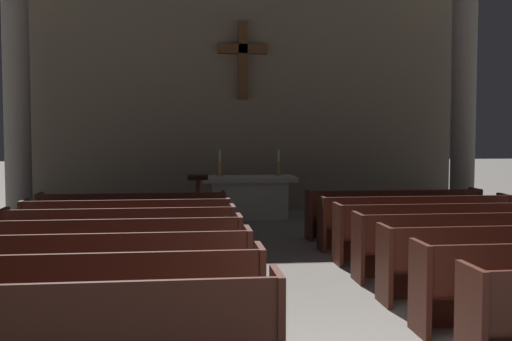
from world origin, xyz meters
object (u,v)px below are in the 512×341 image
(candlestick_left, at_px, (220,168))
(pew_left_row_6, at_px, (127,227))
(pew_right_row_4, at_px, (474,245))
(pew_right_row_6, at_px, (415,222))
(candlestick_right, at_px, (279,168))
(pew_right_row_5, at_px, (441,232))
(pew_left_row_1, at_px, (63,338))
(column_right_third, at_px, (464,82))
(lectern, at_px, (198,202))
(pew_left_row_3, at_px, (101,272))
(pew_left_row_4, at_px, (112,253))
(pew_left_row_7, at_px, (133,218))
(pew_left_row_5, at_px, (121,238))
(pew_left_row_2, at_px, (86,299))
(pew_right_row_7, at_px, (394,214))
(altar, at_px, (249,196))
(column_left_third, at_px, (16,78))

(candlestick_left, bearing_deg, pew_left_row_6, -113.24)
(candlestick_left, bearing_deg, pew_right_row_4, -63.49)
(pew_right_row_6, xyz_separation_m, candlestick_right, (-1.78, 4.15, 0.73))
(pew_right_row_5, xyz_separation_m, candlestick_left, (-3.18, 5.26, 0.73))
(pew_left_row_1, relative_size, column_right_third, 0.51)
(lectern, bearing_deg, column_right_third, 9.76)
(pew_left_row_3, relative_size, candlestick_right, 5.46)
(pew_left_row_4, relative_size, pew_right_row_4, 1.00)
(lectern, bearing_deg, pew_right_row_4, -54.26)
(pew_left_row_7, xyz_separation_m, pew_right_row_6, (4.96, -1.12, 0.00))
(pew_right_row_6, bearing_deg, pew_left_row_5, -167.33)
(pew_left_row_7, distance_m, column_right_third, 8.72)
(pew_left_row_2, distance_m, pew_left_row_5, 3.35)
(pew_right_row_6, height_order, column_right_third, column_right_third)
(pew_left_row_2, relative_size, pew_right_row_7, 1.00)
(pew_left_row_1, distance_m, pew_left_row_3, 2.23)
(pew_left_row_3, xyz_separation_m, candlestick_right, (3.18, 7.49, 0.73))
(pew_left_row_2, distance_m, pew_left_row_3, 1.12)
(column_right_third, bearing_deg, pew_left_row_4, -140.82)
(pew_right_row_5, distance_m, candlestick_left, 6.19)
(pew_right_row_4, distance_m, pew_right_row_7, 3.35)
(candlestick_left, relative_size, candlestick_right, 1.00)
(pew_right_row_4, bearing_deg, altar, 111.25)
(pew_left_row_3, relative_size, pew_right_row_4, 1.00)
(candlestick_left, height_order, candlestick_right, same)
(pew_left_row_3, distance_m, pew_left_row_5, 2.23)
(pew_left_row_5, xyz_separation_m, lectern, (1.24, 4.06, 0.07))
(pew_left_row_7, bearing_deg, pew_right_row_5, -24.21)
(pew_right_row_7, bearing_deg, pew_left_row_3, -138.04)
(pew_left_row_1, height_order, pew_left_row_5, same)
(pew_left_row_3, height_order, column_left_third, column_left_third)
(column_left_third, distance_m, lectern, 4.96)
(pew_left_row_2, relative_size, pew_left_row_6, 1.00)
(pew_left_row_7, bearing_deg, altar, 50.71)
(pew_left_row_4, bearing_deg, pew_left_row_7, 90.00)
(pew_left_row_1, bearing_deg, pew_right_row_4, 34.00)
(candlestick_right, height_order, lectern, candlestick_right)
(pew_right_row_4, bearing_deg, pew_left_row_1, -146.00)
(pew_left_row_1, distance_m, pew_left_row_6, 5.58)
(pew_left_row_2, distance_m, pew_right_row_7, 7.46)
(pew_left_row_2, distance_m, column_right_third, 11.83)
(pew_left_row_1, bearing_deg, pew_left_row_6, 90.00)
(altar, height_order, candlestick_left, candlestick_left)
(pew_left_row_5, bearing_deg, candlestick_left, 71.31)
(pew_left_row_1, height_order, column_right_third, column_right_third)
(pew_left_row_1, distance_m, pew_left_row_5, 4.46)
(pew_left_row_3, xyz_separation_m, column_right_third, (7.72, 7.41, 2.78))
(column_right_third, bearing_deg, candlestick_left, 179.18)
(pew_right_row_4, height_order, pew_right_row_5, same)
(pew_right_row_7, bearing_deg, pew_left_row_5, -155.79)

